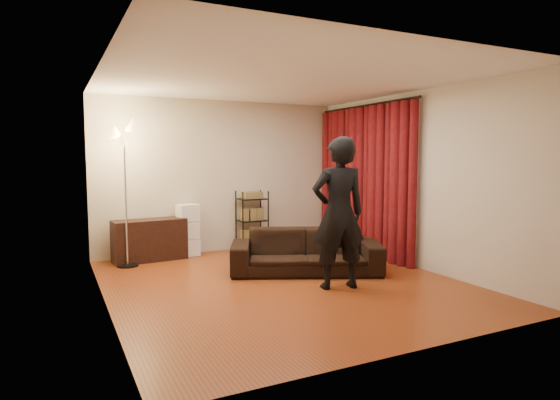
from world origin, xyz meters
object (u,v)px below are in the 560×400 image
media_cabinet (150,240)px  floor_lamp (126,196)px  wire_shelf (252,221)px  sofa (306,251)px  storage_boxes (188,230)px  person (338,213)px

media_cabinet → floor_lamp: floor_lamp is taller
wire_shelf → floor_lamp: bearing=-167.2°
media_cabinet → wire_shelf: wire_shelf is taller
media_cabinet → wire_shelf: 1.86m
media_cabinet → wire_shelf: (1.85, 0.05, 0.20)m
sofa → wire_shelf: 1.91m
media_cabinet → storage_boxes: (0.66, 0.08, 0.11)m
sofa → storage_boxes: bearing=147.3°
media_cabinet → wire_shelf: size_ratio=1.07×
media_cabinet → floor_lamp: (-0.40, -0.28, 0.76)m
storage_boxes → floor_lamp: bearing=-160.8°
storage_boxes → floor_lamp: (-1.06, -0.37, 0.65)m
wire_shelf → floor_lamp: floor_lamp is taller
person → storage_boxes: person is taller
storage_boxes → wire_shelf: bearing=-1.7°
wire_shelf → floor_lamp: size_ratio=0.50×
person → floor_lamp: 3.35m
sofa → storage_boxes: 2.30m
sofa → person: size_ratio=1.11×
person → sofa: bearing=-79.9°
wire_shelf → media_cabinet: bearing=-174.2°
storage_boxes → wire_shelf: size_ratio=0.82×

